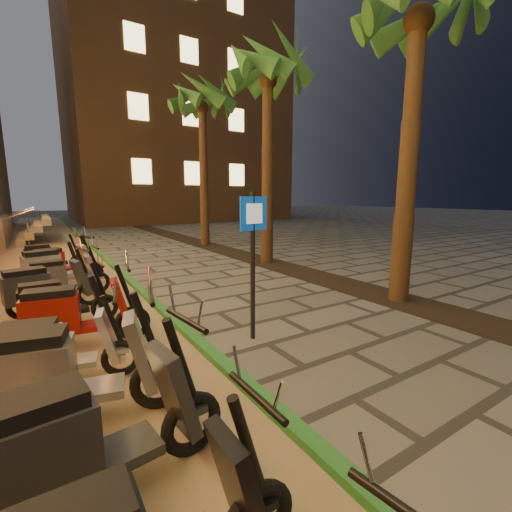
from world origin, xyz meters
TOP-DOWN VIEW (x-y plane):
  - ground at (0.00, 0.00)m, footprint 120.00×120.00m
  - parking_strip at (-2.60, 10.00)m, footprint 3.40×60.00m
  - green_curb at (-0.90, 10.00)m, footprint 0.18×60.00m
  - planting_strip at (3.60, 5.00)m, footprint 1.20×40.00m
  - apartment_block at (9.00, 32.00)m, footprint 18.00×16.06m
  - palm_b at (3.60, 2.00)m, footprint 2.97×3.02m
  - palm_c at (3.60, 7.00)m, footprint 2.97×3.02m
  - palm_d at (3.60, 12.00)m, footprint 2.97×3.02m
  - pedestrian_sign at (-0.08, 1.97)m, footprint 0.50×0.11m
  - scooter_4 at (-2.65, 0.08)m, footprint 1.81×0.70m
  - scooter_5 at (-2.70, 1.17)m, footprint 1.82×0.85m
  - scooter_6 at (-2.74, 2.03)m, footprint 1.50×0.70m
  - scooter_7 at (-2.47, 3.06)m, footprint 1.71×0.69m
  - scooter_8 at (-2.61, 4.07)m, footprint 1.51×0.53m
  - scooter_9 at (-2.80, 4.97)m, footprint 1.70×0.77m
  - scooter_10 at (-2.45, 5.97)m, footprint 1.58×0.59m
  - scooter_11 at (-2.52, 6.94)m, footprint 1.78×0.84m
  - scooter_12 at (-2.40, 7.95)m, footprint 1.58×0.82m
  - scooter_13 at (-2.61, 8.97)m, footprint 1.56×0.55m

SIDE VIEW (x-z plane):
  - ground at x=0.00m, z-range 0.00..0.00m
  - parking_strip at x=-2.60m, z-range 0.00..0.01m
  - planting_strip at x=3.60m, z-range 0.00..0.02m
  - green_curb at x=-0.90m, z-range 0.00..0.10m
  - scooter_6 at x=-2.74m, z-range -0.07..0.98m
  - scooter_8 at x=-2.61m, z-range -0.07..1.00m
  - scooter_13 at x=-2.61m, z-range -0.07..1.04m
  - scooter_10 at x=-2.45m, z-range -0.07..1.04m
  - scooter_12 at x=-2.40m, z-range -0.07..1.05m
  - scooter_9 at x=-2.80m, z-range -0.08..1.12m
  - scooter_7 at x=-2.47m, z-range -0.08..1.12m
  - scooter_11 at x=-2.52m, z-range -0.08..1.17m
  - scooter_4 at x=-2.65m, z-range -0.08..1.19m
  - scooter_5 at x=-2.70m, z-range -0.08..1.20m
  - pedestrian_sign at x=-0.08m, z-range 0.33..2.59m
  - palm_b at x=3.60m, z-range 2.18..8.84m
  - palm_c at x=3.60m, z-range 2.27..9.18m
  - palm_d at x=3.60m, z-range 2.36..9.53m
  - apartment_block at x=9.00m, z-range 0.00..25.00m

